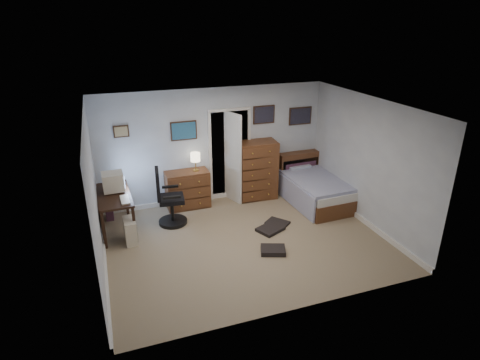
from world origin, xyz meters
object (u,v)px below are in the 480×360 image
Objects in this scene: office_chair at (168,203)px; bed at (312,189)px; computer_desk at (110,203)px; tall_dresser at (256,170)px; low_dresser at (188,189)px.

bed is at bearing 6.13° from office_chair.
bed is at bearing -3.41° from computer_desk.
office_chair is 0.89× the size of tall_dresser.
office_chair is 2.19m from tall_dresser.
low_dresser is 0.69× the size of tall_dresser.
low_dresser reaches higher than bed.
low_dresser is at bearing -177.06° from tall_dresser.
computer_desk is 0.67× the size of bed.
computer_desk is at bearing -161.76° from low_dresser.
tall_dresser reaches higher than bed.
low_dresser is at bearing 163.63° from bed.
office_chair reaches higher than low_dresser.
tall_dresser is at bearing 23.17° from office_chair.
bed is (3.19, -0.04, -0.15)m from office_chair.
computer_desk is 4.29m from bed.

